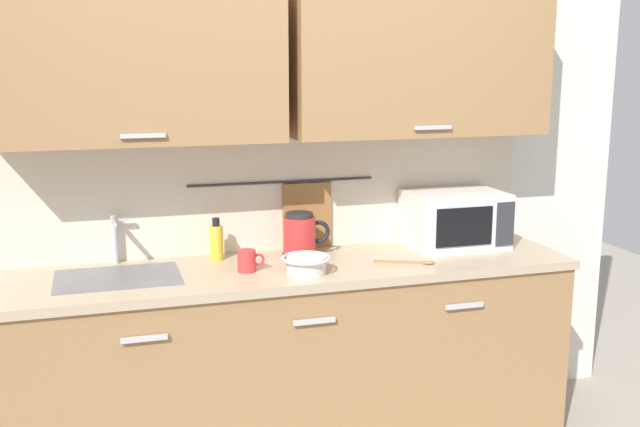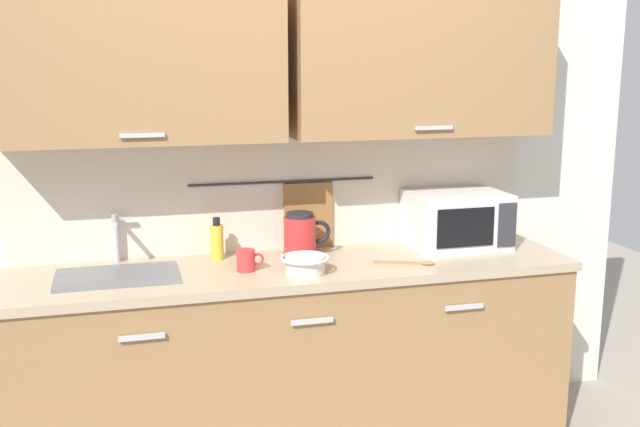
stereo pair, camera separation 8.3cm
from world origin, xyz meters
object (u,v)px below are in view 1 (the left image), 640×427
Objects in this scene: mug_near_sink at (247,261)px; wooden_spoon at (412,262)px; microwave at (455,219)px; dish_soap_bottle at (216,242)px; mixing_bowl at (306,263)px; electric_kettle at (300,235)px.

mug_near_sink is 0.74m from wooden_spoon.
dish_soap_bottle is at bearing 176.56° from microwave.
electric_kettle is at bearing 79.68° from mixing_bowl.
mixing_bowl reaches higher than wooden_spoon.
microwave is 0.43m from wooden_spoon.
microwave is 2.03× the size of electric_kettle.
dish_soap_bottle is 0.47m from mixing_bowl.
microwave is 2.15× the size of mixing_bowl.
mug_near_sink is 0.56× the size of mixing_bowl.
electric_kettle is at bearing 149.54° from wooden_spoon.
electric_kettle is at bearing -7.41° from dish_soap_bottle.
mixing_bowl is (0.33, -0.33, -0.04)m from dish_soap_bottle.
wooden_spoon is (0.83, -0.31, -0.08)m from dish_soap_bottle.
wooden_spoon is at bearing -20.66° from dish_soap_bottle.
dish_soap_bottle reaches higher than mixing_bowl.
microwave is at bearing -1.47° from electric_kettle.
mug_near_sink is 0.45× the size of wooden_spoon.
mug_near_sink is (-0.29, -0.18, -0.05)m from electric_kettle.
mixing_bowl is at bearing -23.99° from mug_near_sink.
microwave is 1.16m from dish_soap_bottle.
microwave reaches higher than mixing_bowl.
microwave reaches higher than electric_kettle.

